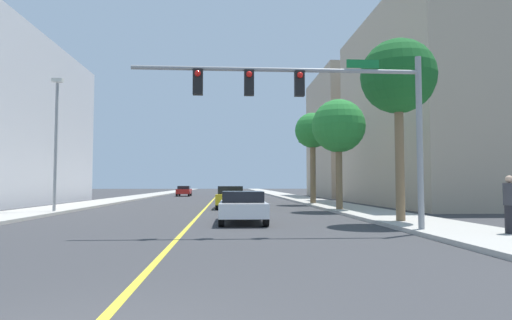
# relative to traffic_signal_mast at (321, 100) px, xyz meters

# --- Properties ---
(ground) EXTENTS (192.00, 192.00, 0.00)m
(ground) POSITION_rel_traffic_signal_mast_xyz_m (-4.56, 32.43, -4.41)
(ground) COLOR #38383A
(sidewalk_left) EXTENTS (3.37, 168.00, 0.15)m
(sidewalk_left) POSITION_rel_traffic_signal_mast_xyz_m (-13.74, 32.43, -4.34)
(sidewalk_left) COLOR #B2ADA3
(sidewalk_left) RESTS_ON ground
(sidewalk_right) EXTENTS (3.37, 168.00, 0.15)m
(sidewalk_right) POSITION_rel_traffic_signal_mast_xyz_m (4.61, 32.43, -4.34)
(sidewalk_right) COLOR #B2ADA3
(sidewalk_right) RESTS_ON ground
(lane_marking_center) EXTENTS (0.16, 144.00, 0.01)m
(lane_marking_center) POSITION_rel_traffic_signal_mast_xyz_m (-4.56, 32.43, -4.41)
(lane_marking_center) COLOR yellow
(lane_marking_center) RESTS_ON ground
(building_right_near) EXTENTS (14.45, 18.46, 14.90)m
(building_right_near) POSITION_rel_traffic_signal_mast_xyz_m (15.21, 18.03, 3.04)
(building_right_near) COLOR tan
(building_right_near) RESTS_ON ground
(building_right_far) EXTENTS (17.61, 14.48, 15.09)m
(building_right_far) POSITION_rel_traffic_signal_mast_xyz_m (16.79, 38.56, 3.13)
(building_right_far) COLOR tan
(building_right_far) RESTS_ON ground
(traffic_signal_mast) EXTENTS (9.60, 0.36, 5.77)m
(traffic_signal_mast) POSITION_rel_traffic_signal_mast_xyz_m (0.00, 0.00, 0.00)
(traffic_signal_mast) COLOR gray
(traffic_signal_mast) RESTS_ON sidewalk_right
(street_lamp) EXTENTS (0.56, 0.28, 7.34)m
(street_lamp) POSITION_rel_traffic_signal_mast_xyz_m (-12.55, 10.38, -0.17)
(street_lamp) COLOR gray
(street_lamp) RESTS_ON sidewalk_left
(palm_near) EXTENTS (3.06, 3.06, 7.45)m
(palm_near) POSITION_rel_traffic_signal_mast_xyz_m (3.92, 3.15, 1.57)
(palm_near) COLOR brown
(palm_near) RESTS_ON sidewalk_right
(palm_mid) EXTENTS (3.17, 3.17, 6.53)m
(palm_mid) POSITION_rel_traffic_signal_mast_xyz_m (3.52, 11.18, 0.62)
(palm_mid) COLOR brown
(palm_mid) RESTS_ON sidewalk_right
(palm_far) EXTENTS (2.76, 2.76, 7.07)m
(palm_far) POSITION_rel_traffic_signal_mast_xyz_m (3.56, 19.23, 1.28)
(palm_far) COLOR brown
(palm_far) RESTS_ON sidewalk_right
(car_red) EXTENTS (1.75, 4.18, 1.36)m
(car_red) POSITION_rel_traffic_signal_mast_xyz_m (-8.86, 43.58, -3.70)
(car_red) COLOR red
(car_red) RESTS_ON ground
(car_white) EXTENTS (1.96, 4.46, 1.33)m
(car_white) POSITION_rel_traffic_signal_mast_xyz_m (-2.44, 4.33, -3.71)
(car_white) COLOR white
(car_white) RESTS_ON ground
(car_yellow) EXTENTS (1.93, 4.46, 1.49)m
(car_yellow) POSITION_rel_traffic_signal_mast_xyz_m (-2.88, 14.88, -3.66)
(car_yellow) COLOR gold
(car_yellow) RESTS_ON ground
(pedestrian) EXTENTS (0.38, 0.38, 1.74)m
(pedestrian) POSITION_rel_traffic_signal_mast_xyz_m (5.43, -1.42, -3.39)
(pedestrian) COLOR black
(pedestrian) RESTS_ON sidewalk_right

